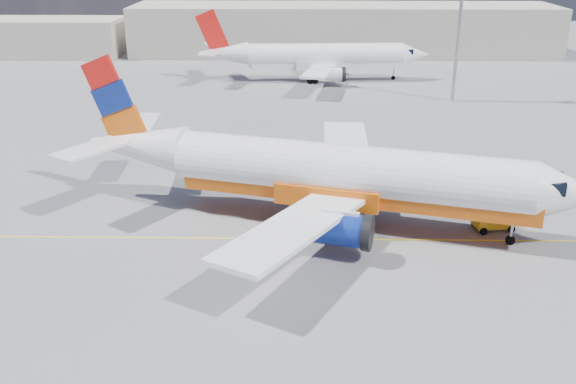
{
  "coord_description": "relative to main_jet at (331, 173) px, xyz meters",
  "views": [
    {
      "loc": [
        -2.29,
        -35.31,
        18.75
      ],
      "look_at": [
        -2.98,
        2.64,
        3.5
      ],
      "focal_mm": 40.0,
      "sensor_mm": 36.0,
      "label": 1
    }
  ],
  "objects": [
    {
      "name": "ground",
      "position": [
        0.08,
        -5.66,
        -3.67
      ],
      "size": [
        240.0,
        240.0,
        0.0
      ],
      "primitive_type": "plane",
      "color": "slate",
      "rests_on": "ground"
    },
    {
      "name": "taxi_line",
      "position": [
        0.08,
        -2.66,
        -3.66
      ],
      "size": [
        70.0,
        0.15,
        0.01
      ],
      "primitive_type": "cube",
      "color": "yellow",
      "rests_on": "ground"
    },
    {
      "name": "terminal_main",
      "position": [
        5.08,
        69.34,
        0.33
      ],
      "size": [
        70.0,
        14.0,
        8.0
      ],
      "primitive_type": "cube",
      "color": "beige",
      "rests_on": "ground"
    },
    {
      "name": "terminal_annex",
      "position": [
        -44.92,
        66.34,
        -0.67
      ],
      "size": [
        26.0,
        10.0,
        6.0
      ],
      "primitive_type": "cube",
      "color": "beige",
      "rests_on": "ground"
    },
    {
      "name": "main_jet",
      "position": [
        0.0,
        0.0,
        0.0
      ],
      "size": [
        36.42,
        27.79,
        11.01
      ],
      "rotation": [
        0.0,
        0.0,
        -0.27
      ],
      "color": "white",
      "rests_on": "ground"
    },
    {
      "name": "second_jet",
      "position": [
        0.32,
        47.46,
        -0.45
      ],
      "size": [
        31.92,
        25.2,
        9.67
      ],
      "rotation": [
        0.0,
        0.0,
        0.06
      ],
      "color": "white",
      "rests_on": "ground"
    },
    {
      "name": "gse_tug",
      "position": [
        11.0,
        -0.9,
        -2.79
      ],
      "size": [
        2.81,
        2.01,
        1.85
      ],
      "rotation": [
        0.0,
        0.0,
        0.17
      ],
      "color": "black",
      "rests_on": "ground"
    },
    {
      "name": "floodlight_mast",
      "position": [
        16.36,
        35.76,
        8.11
      ],
      "size": [
        1.43,
        1.43,
        19.64
      ],
      "color": "#9B9BA3",
      "rests_on": "ground"
    }
  ]
}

